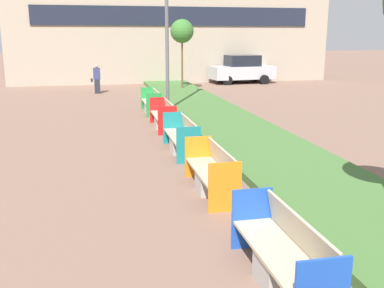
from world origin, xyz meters
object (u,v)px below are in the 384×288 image
object	(u,v)px
bench_red_frame	(164,118)
bench_green_frame	(152,104)
pedestrian_walking	(97,79)
bench_teal_frame	(182,139)
sapling_tree_far	(182,32)
parked_car_distant	(242,69)
bench_orange_frame	(212,175)
bench_blue_frame	(283,258)

from	to	relation	value
bench_red_frame	bench_green_frame	world-z (taller)	same
bench_green_frame	pedestrian_walking	world-z (taller)	pedestrian_walking
bench_teal_frame	pedestrian_walking	world-z (taller)	pedestrian_walking
bench_green_frame	sapling_tree_far	bearing A→B (deg)	69.64
pedestrian_walking	parked_car_distant	xyz separation A→B (m)	(9.56, 3.54, 0.10)
bench_orange_frame	bench_red_frame	distance (m)	6.65
bench_blue_frame	sapling_tree_far	xyz separation A→B (m)	(2.66, 20.76, 2.97)
sapling_tree_far	pedestrian_walking	distance (m)	5.46
pedestrian_walking	bench_teal_frame	bearing A→B (deg)	-80.92
bench_orange_frame	pedestrian_walking	bearing A→B (deg)	97.33
bench_teal_frame	sapling_tree_far	bearing A→B (deg)	79.13
bench_blue_frame	pedestrian_walking	xyz separation A→B (m)	(-2.18, 20.55, 0.44)
bench_green_frame	sapling_tree_far	size ratio (longest dim) A/B	0.53
bench_teal_frame	parked_car_distant	xyz separation A→B (m)	(7.38, 17.17, 0.54)
bench_red_frame	bench_blue_frame	bearing A→B (deg)	-90.00
bench_red_frame	pedestrian_walking	distance (m)	10.52
bench_blue_frame	bench_orange_frame	distance (m)	3.61
sapling_tree_far	pedestrian_walking	world-z (taller)	sapling_tree_far
bench_green_frame	parked_car_distant	size ratio (longest dim) A/B	0.49
bench_blue_frame	pedestrian_walking	distance (m)	20.67
bench_blue_frame	bench_green_frame	world-z (taller)	same
bench_blue_frame	pedestrian_walking	world-z (taller)	pedestrian_walking
bench_teal_frame	bench_blue_frame	bearing A→B (deg)	-90.01
bench_blue_frame	bench_orange_frame	size ratio (longest dim) A/B	1.01
bench_blue_frame	bench_orange_frame	xyz separation A→B (m)	(-0.00, 3.61, -0.00)
sapling_tree_far	parked_car_distant	size ratio (longest dim) A/B	0.93
bench_green_frame	pedestrian_walking	distance (m)	7.31
bench_red_frame	sapling_tree_far	bearing A→B (deg)	75.78
bench_green_frame	sapling_tree_far	distance (m)	8.21
bench_red_frame	parked_car_distant	world-z (taller)	parked_car_distant
bench_blue_frame	sapling_tree_far	bearing A→B (deg)	82.70
bench_orange_frame	bench_red_frame	world-z (taller)	same
bench_blue_frame	bench_teal_frame	world-z (taller)	same
bench_teal_frame	bench_green_frame	size ratio (longest dim) A/B	1.08
bench_teal_frame	bench_green_frame	xyz separation A→B (m)	(-0.00, 6.67, -0.00)
pedestrian_walking	bench_blue_frame	bearing A→B (deg)	-83.95
bench_green_frame	pedestrian_walking	size ratio (longest dim) A/B	1.31
bench_orange_frame	bench_teal_frame	xyz separation A→B (m)	(0.00, 3.30, 0.00)
bench_red_frame	sapling_tree_far	world-z (taller)	sapling_tree_far
sapling_tree_far	parked_car_distant	world-z (taller)	sapling_tree_far
pedestrian_walking	parked_car_distant	bearing A→B (deg)	20.30
sapling_tree_far	bench_blue_frame	bearing A→B (deg)	-97.30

